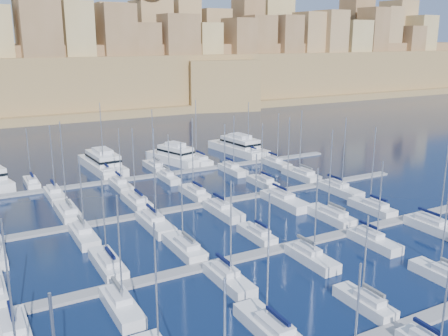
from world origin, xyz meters
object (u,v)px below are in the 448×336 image
sailboat_2 (270,328)px  sailboat_4 (443,275)px  motor_yacht_b (102,163)px  motor_yacht_d (239,146)px  motor_yacht_c (174,156)px

sailboat_2 → sailboat_4: size_ratio=1.12×
motor_yacht_b → motor_yacht_d: bearing=0.3°
sailboat_2 → motor_yacht_d: size_ratio=0.76×
motor_yacht_b → motor_yacht_c: 16.67m
sailboat_2 → motor_yacht_b: 70.91m
motor_yacht_b → sailboat_4: bearing=-73.1°
sailboat_4 → motor_yacht_b: size_ratio=0.70×
motor_yacht_c → motor_yacht_d: (18.47, 1.72, 0.00)m
motor_yacht_d → sailboat_2: bearing=-118.1°
sailboat_4 → motor_yacht_b: bearing=106.9°
motor_yacht_b → motor_yacht_d: same height
motor_yacht_b → sailboat_2: bearing=-92.3°
motor_yacht_c → sailboat_4: bearing=-85.8°
motor_yacht_c → motor_yacht_d: 18.55m
motor_yacht_b → motor_yacht_d: (35.07, 0.17, 0.00)m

